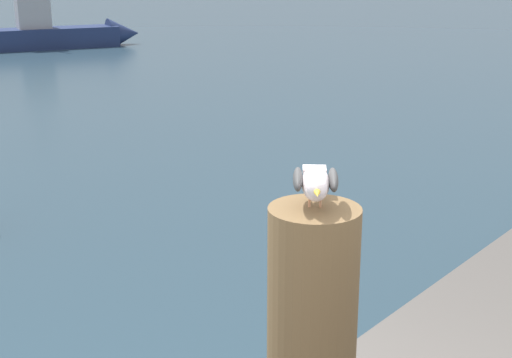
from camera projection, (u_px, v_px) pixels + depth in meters
The scene contains 3 objects.
mooring_post at pixel (311, 356), 2.52m from camera, with size 0.31×0.31×1.08m, color brown.
seagull at pixel (316, 182), 2.33m from camera, with size 0.34×0.27×0.14m.
boat_navy at pixel (68, 33), 25.60m from camera, with size 5.24×3.23×4.01m.
Camera 1 is at (-1.44, -1.73, 3.06)m, focal length 51.13 mm.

